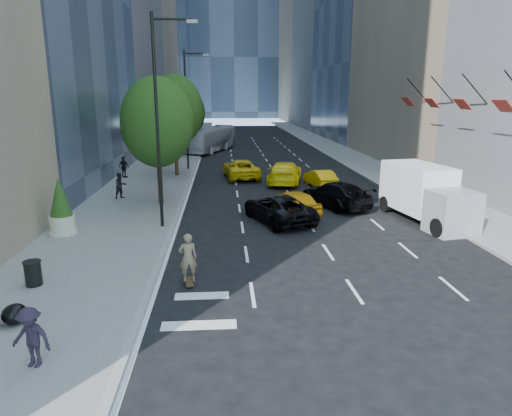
{
  "coord_description": "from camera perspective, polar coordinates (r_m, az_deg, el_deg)",
  "views": [
    {
      "loc": [
        -3.41,
        -18.18,
        6.57
      ],
      "look_at": [
        -1.98,
        1.6,
        1.6
      ],
      "focal_mm": 32.0,
      "sensor_mm": 36.0,
      "label": 1
    }
  ],
  "objects": [
    {
      "name": "city_bus",
      "position": [
        54.07,
        -5.66,
        8.59
      ],
      "size": [
        6.03,
        10.71,
        2.93
      ],
      "primitive_type": "imported",
      "rotation": [
        0.0,
        0.0,
        -0.36
      ],
      "color": "silver",
      "rests_on": "ground"
    },
    {
      "name": "pedestrian_a",
      "position": [
        29.92,
        -16.57,
        2.69
      ],
      "size": [
        1.01,
        0.98,
        1.63
      ],
      "primitive_type": "imported",
      "rotation": [
        0.0,
        0.0,
        0.69
      ],
      "color": "black",
      "rests_on": "sidewalk_left"
    },
    {
      "name": "tree_far",
      "position": [
        50.36,
        -8.63,
        11.7
      ],
      "size": [
        3.9,
        3.9,
        6.92
      ],
      "color": "#332113",
      "rests_on": "sidewalk_left"
    },
    {
      "name": "taxi_a",
      "position": [
        25.67,
        4.73,
        0.77
      ],
      "size": [
        2.96,
        4.33,
        1.37
      ],
      "primitive_type": "imported",
      "rotation": [
        0.0,
        0.0,
        3.51
      ],
      "color": "#FFB40D",
      "rests_on": "ground"
    },
    {
      "name": "sidewalk_right",
      "position": [
        50.43,
        11.39,
        6.4
      ],
      "size": [
        4.0,
        120.0,
        0.15
      ],
      "primitive_type": "cube",
      "color": "slate",
      "rests_on": "ground"
    },
    {
      "name": "planter_shrub",
      "position": [
        23.08,
        -23.23,
        0.07
      ],
      "size": [
        1.13,
        1.13,
        2.71
      ],
      "color": "beige",
      "rests_on": "sidewalk_left"
    },
    {
      "name": "lamp_near",
      "position": [
        22.38,
        -11.87,
        11.84
      ],
      "size": [
        2.13,
        0.22,
        10.0
      ],
      "color": "black",
      "rests_on": "sidewalk_left"
    },
    {
      "name": "sidewalk_left",
      "position": [
        48.94,
        -10.72,
        6.2
      ],
      "size": [
        6.0,
        120.0,
        0.15
      ],
      "primitive_type": "cube",
      "color": "slate",
      "rests_on": "ground"
    },
    {
      "name": "tree_near",
      "position": [
        27.49,
        -12.26,
        10.42
      ],
      "size": [
        4.2,
        4.2,
        7.46
      ],
      "color": "#332113",
      "rests_on": "sidewalk_left"
    },
    {
      "name": "box_truck",
      "position": [
        25.52,
        20.42,
        1.66
      ],
      "size": [
        3.15,
        6.35,
        2.91
      ],
      "rotation": [
        0.0,
        0.0,
        0.16
      ],
      "color": "white",
      "rests_on": "ground"
    },
    {
      "name": "traffic_signal",
      "position": [
        58.3,
        -7.22,
        11.67
      ],
      "size": [
        2.48,
        0.53,
        5.2
      ],
      "color": "black",
      "rests_on": "sidewalk_left"
    },
    {
      "name": "skateboarder",
      "position": [
        16.26,
        -8.49,
        -6.56
      ],
      "size": [
        0.71,
        0.53,
        1.77
      ],
      "primitive_type": "imported",
      "rotation": [
        0.0,
        0.0,
        3.33
      ],
      "color": "#766849",
      "rests_on": "ground"
    },
    {
      "name": "pedestrian_c",
      "position": [
        12.54,
        -26.31,
        -14.3
      ],
      "size": [
        1.1,
        0.8,
        1.53
      ],
      "primitive_type": "imported",
      "rotation": [
        0.0,
        0.0,
        -0.26
      ],
      "color": "black",
      "rests_on": "sidewalk_left"
    },
    {
      "name": "black_sedan_lincoln",
      "position": [
        24.08,
        2.81,
        -0.04
      ],
      "size": [
        3.92,
        5.57,
        1.41
      ],
      "primitive_type": "imported",
      "rotation": [
        0.0,
        0.0,
        3.49
      ],
      "color": "black",
      "rests_on": "ground"
    },
    {
      "name": "taxi_d",
      "position": [
        34.48,
        3.61,
        4.44
      ],
      "size": [
        3.43,
        6.02,
        1.64
      ],
      "primitive_type": "imported",
      "rotation": [
        0.0,
        0.0,
        2.93
      ],
      "color": "yellow",
      "rests_on": "ground"
    },
    {
      "name": "taxi_c",
      "position": [
        36.67,
        -1.89,
        4.93
      ],
      "size": [
        3.09,
        5.63,
        1.49
      ],
      "primitive_type": "imported",
      "rotation": [
        0.0,
        0.0,
        3.26
      ],
      "color": "#DEBC0B",
      "rests_on": "ground"
    },
    {
      "name": "black_sedan_mercedes",
      "position": [
        27.63,
        9.9,
        1.71
      ],
      "size": [
        3.94,
        5.62,
        1.51
      ],
      "primitive_type": "imported",
      "rotation": [
        0.0,
        0.0,
        3.53
      ],
      "color": "black",
      "rests_on": "ground"
    },
    {
      "name": "tree_mid",
      "position": [
        37.39,
        -10.18,
        11.93
      ],
      "size": [
        4.5,
        4.5,
        7.99
      ],
      "color": "#332113",
      "rests_on": "sidewalk_left"
    },
    {
      "name": "ground",
      "position": [
        19.63,
        6.13,
        -5.57
      ],
      "size": [
        160.0,
        160.0,
        0.0
      ],
      "primitive_type": "plane",
      "color": "black",
      "rests_on": "ground"
    },
    {
      "name": "trash_can",
      "position": [
        17.59,
        -26.09,
        -7.39
      ],
      "size": [
        0.56,
        0.56,
        0.84
      ],
      "primitive_type": "cylinder",
      "color": "black",
      "rests_on": "sidewalk_left"
    },
    {
      "name": "pedestrian_b",
      "position": [
        37.43,
        -16.17,
        4.95
      ],
      "size": [
        1.06,
        0.86,
        1.69
      ],
      "primitive_type": "imported",
      "rotation": [
        0.0,
        0.0,
        2.6
      ],
      "color": "black",
      "rests_on": "sidewalk_left"
    },
    {
      "name": "taxi_b",
      "position": [
        33.47,
        8.04,
        3.71
      ],
      "size": [
        1.88,
        3.98,
        1.26
      ],
      "primitive_type": "imported",
      "rotation": [
        0.0,
        0.0,
        3.29
      ],
      "color": "#E9B50C",
      "rests_on": "ground"
    },
    {
      "name": "garbage_bags",
      "position": [
        15.05,
        -28.98,
        -11.91
      ],
      "size": [
        1.18,
        1.14,
        0.59
      ],
      "color": "black",
      "rests_on": "sidewalk_left"
    },
    {
      "name": "facade_flags",
      "position": [
        31.49,
        22.92,
        12.29
      ],
      "size": [
        1.85,
        13.3,
        2.05
      ],
      "color": "black",
      "rests_on": "ground"
    },
    {
      "name": "tower_right_far",
      "position": [
        120.34,
        8.79,
        22.73
      ],
      "size": [
        20.0,
        24.0,
        50.0
      ],
      "primitive_type": "cube",
      "color": "#7D6B56",
      "rests_on": "ground"
    },
    {
      "name": "lamp_far",
      "position": [
        40.29,
        -8.5,
        12.84
      ],
      "size": [
        2.13,
        0.22,
        10.0
      ],
      "color": "black",
      "rests_on": "sidewalk_left"
    }
  ]
}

